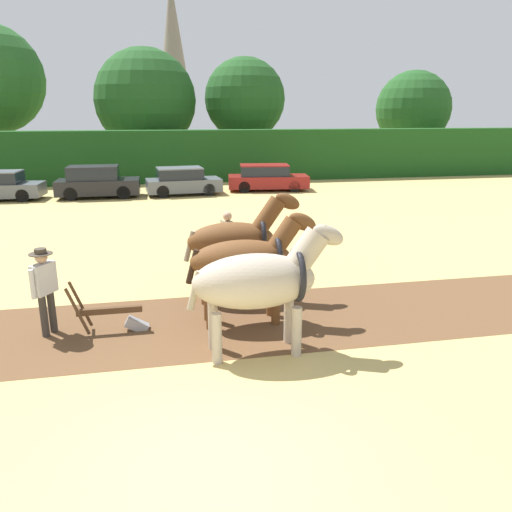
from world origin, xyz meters
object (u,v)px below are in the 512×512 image
at_px(tree_left, 145,100).
at_px(farmer_beside_team, 228,239).
at_px(tree_center_left, 245,99).
at_px(tree_center, 413,109).
at_px(parked_car_center_left, 97,182).
at_px(draft_horse_lead_left, 260,280).
at_px(draft_horse_trail_left, 237,240).
at_px(plow, 116,317).
at_px(parked_car_center, 183,182).
at_px(parked_car_center_right, 267,178).
at_px(church_spire, 174,61).
at_px(draft_horse_lead_right, 247,260).
at_px(farmer_at_plow, 44,285).

height_order(tree_left, farmer_beside_team, tree_left).
xyz_separation_m(tree_center_left, tree_center, (13.31, 0.59, -0.64)).
distance_m(farmer_beside_team, parked_car_center_left, 14.60).
distance_m(draft_horse_lead_left, draft_horse_trail_left, 2.75).
bearing_deg(plow, parked_car_center, 82.60).
height_order(tree_center, plow, tree_center).
distance_m(tree_left, parked_car_center_left, 11.63).
bearing_deg(parked_car_center_right, church_spire, 102.81).
relative_size(draft_horse_lead_left, draft_horse_lead_right, 1.05).
relative_size(church_spire, farmer_beside_team, 10.97).
bearing_deg(draft_horse_lead_right, tree_center_left, 80.18).
bearing_deg(farmer_beside_team, tree_left, 80.70).
xyz_separation_m(church_spire, draft_horse_lead_right, (-0.92, -52.69, -8.57)).
bearing_deg(draft_horse_lead_left, tree_center_left, 80.63).
bearing_deg(tree_center_left, farmer_beside_team, -101.06).
xyz_separation_m(church_spire, draft_horse_trail_left, (-0.91, -51.31, -8.50)).
relative_size(tree_center, parked_car_center, 1.84).
relative_size(tree_left, tree_center, 1.16).
bearing_deg(parked_car_center_right, farmer_beside_team, -98.93).
distance_m(tree_center_left, parked_car_center_right, 10.47).
xyz_separation_m(tree_center, draft_horse_lead_right, (-18.04, -27.62, -3.11)).
bearing_deg(tree_center_left, draft_horse_trail_left, -100.42).
xyz_separation_m(tree_center_left, farmer_at_plow, (-8.61, -26.89, -4.06)).
bearing_deg(parked_car_center, draft_horse_trail_left, -93.73).
xyz_separation_m(draft_horse_lead_right, parked_car_center_right, (4.28, 17.53, -0.64)).
height_order(draft_horse_lead_left, farmer_at_plow, draft_horse_lead_left).
xyz_separation_m(tree_center_left, parked_car_center_left, (-9.39, -10.17, -4.31)).
distance_m(tree_center_left, parked_car_center_left, 14.50).
distance_m(draft_horse_lead_left, parked_car_center_right, 19.39).
bearing_deg(tree_center_left, plow, -105.18).
height_order(draft_horse_lead_right, plow, draft_horse_lead_right).
height_order(parked_car_center_left, parked_car_center_right, parked_car_center_left).
bearing_deg(church_spire, tree_center, -55.67).
height_order(church_spire, farmer_at_plow, church_spire).
height_order(church_spire, parked_car_center, church_spire).
relative_size(draft_horse_lead_right, parked_car_center, 0.68).
height_order(draft_horse_lead_right, draft_horse_trail_left, draft_horse_trail_left).
height_order(draft_horse_lead_left, parked_car_center_left, draft_horse_lead_left).
xyz_separation_m(tree_center, plow, (-20.65, -27.61, -4.11)).
height_order(draft_horse_trail_left, parked_car_center_left, draft_horse_trail_left).
distance_m(draft_horse_lead_right, farmer_at_plow, 3.90).
bearing_deg(tree_left, farmer_at_plow, -93.60).
relative_size(tree_center_left, draft_horse_lead_left, 2.80).
distance_m(draft_horse_trail_left, parked_car_center, 15.57).
distance_m(tree_left, parked_car_center, 11.47).
bearing_deg(draft_horse_lead_right, draft_horse_lead_left, -90.22).
xyz_separation_m(plow, parked_car_center_right, (6.88, 17.52, 0.37)).
distance_m(farmer_beside_team, parked_car_center, 13.91).
relative_size(draft_horse_trail_left, parked_car_center_right, 0.60).
bearing_deg(farmer_at_plow, tree_center_left, 103.64).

